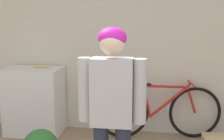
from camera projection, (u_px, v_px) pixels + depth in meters
name	position (u px, v px, depth m)	size (l,w,h in m)	color
wall_back	(132.00, 41.00, 4.32)	(8.00, 0.07, 2.60)	beige
side_shelf	(34.00, 101.00, 4.37)	(0.76, 0.51, 0.93)	white
person	(112.00, 104.00, 2.59)	(0.57, 0.23, 1.57)	#23283D
bicycle	(159.00, 111.00, 4.20)	(1.67, 0.46, 0.78)	black
banana	(41.00, 67.00, 4.31)	(0.29, 0.08, 0.03)	#EAD64C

